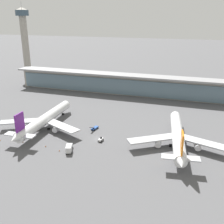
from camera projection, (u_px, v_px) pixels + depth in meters
The scene contains 12 objects.
ground_plane at pixel (99, 139), 126.39m from camera, with size 1200.00×1200.00×0.00m, color #515154.
airliner_left_stand at pixel (45, 120), 137.02m from camera, with size 44.12×57.36×15.28m.
airliner_centre_stand at pixel (178, 136), 118.60m from camera, with size 43.69×57.31×15.28m.
service_truck_near_nose_white at pixel (101, 140), 124.07m from camera, with size 1.92×2.98×2.05m.
service_truck_under_wing_blue at pixel (94, 128), 137.06m from camera, with size 2.60×6.93×2.70m.
service_truck_by_tail_grey at pixel (69, 148), 114.50m from camera, with size 4.72×7.64×3.10m.
terminal_building at pixel (138, 85), 193.51m from camera, with size 191.31×12.80×15.20m.
control_tower at pixel (24, 36), 251.00m from camera, with size 12.00×12.00×67.20m.
safety_cone_bravo at pixel (0, 140), 124.90m from camera, with size 0.62×0.62×0.70m.
safety_cone_charlie at pixel (59, 150), 115.18m from camera, with size 0.62×0.62×0.70m.
safety_cone_delta at pixel (23, 142), 123.08m from camera, with size 0.62×0.62×0.70m.
safety_cone_echo at pixel (46, 146), 118.96m from camera, with size 0.62×0.62×0.70m.
Camera 1 is at (42.14, -106.71, 54.90)m, focal length 43.03 mm.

